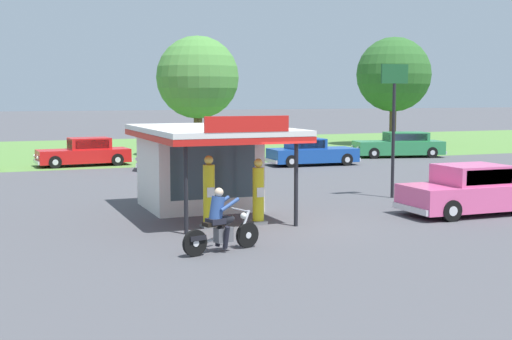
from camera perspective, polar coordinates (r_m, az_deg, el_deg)
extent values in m
plane|color=#4C4C51|center=(20.76, 3.07, -4.46)|extent=(300.00, 300.00, 0.00)
cube|color=#56843D|center=(49.45, -11.47, 1.59)|extent=(120.00, 24.00, 0.01)
cube|color=silver|center=(23.81, -4.66, 0.08)|extent=(3.49, 3.25, 2.62)
cube|color=#384C56|center=(22.28, -3.47, -0.19)|extent=(2.79, 0.05, 1.68)
cube|color=silver|center=(22.37, -3.65, 3.28)|extent=(4.19, 6.56, 0.16)
cube|color=red|center=(22.38, -3.65, 2.82)|extent=(4.19, 6.56, 0.18)
cube|color=red|center=(19.29, -0.71, 3.73)|extent=(2.44, 0.08, 0.44)
cylinder|color=black|center=(20.40, 3.25, -0.92)|extent=(0.12, 0.12, 2.62)
cylinder|color=black|center=(19.27, -5.68, -1.35)|extent=(0.12, 0.12, 2.62)
cube|color=slate|center=(20.41, -3.80, -4.50)|extent=(0.44, 0.44, 0.10)
cylinder|color=yellow|center=(20.27, -3.82, -1.99)|extent=(0.34, 0.34, 1.71)
cube|color=white|center=(20.08, -3.66, -1.81)|extent=(0.22, 0.02, 0.28)
sphere|color=#EACC4C|center=(20.15, -3.84, 0.81)|extent=(0.26, 0.26, 0.26)
cube|color=slate|center=(20.91, 0.18, -4.23)|extent=(0.44, 0.44, 0.10)
cylinder|color=yellow|center=(20.78, 0.19, -1.96)|extent=(0.34, 0.34, 1.57)
cube|color=white|center=(20.60, 0.37, -1.81)|extent=(0.22, 0.02, 0.28)
sphere|color=#EACC4C|center=(20.67, 0.19, 0.58)|extent=(0.26, 0.26, 0.26)
cylinder|color=black|center=(17.66, -0.70, -5.27)|extent=(0.64, 0.28, 0.64)
cylinder|color=silver|center=(17.66, -0.70, -5.27)|extent=(0.19, 0.16, 0.16)
cylinder|color=black|center=(16.79, -4.95, -5.89)|extent=(0.64, 0.28, 0.64)
cylinder|color=silver|center=(16.79, -4.95, -5.89)|extent=(0.19, 0.16, 0.16)
ellipsoid|color=black|center=(17.18, -2.51, -4.03)|extent=(0.61, 0.39, 0.24)
cube|color=#59595E|center=(17.22, -2.64, -5.23)|extent=(0.49, 0.36, 0.36)
cube|color=black|center=(17.00, -3.47, -4.36)|extent=(0.53, 0.39, 0.10)
cylinder|color=silver|center=(17.55, -0.96, -4.41)|extent=(0.37, 0.17, 0.71)
cylinder|color=silver|center=(17.41, -1.28, -3.23)|extent=(0.23, 0.68, 0.04)
sphere|color=silver|center=(17.50, -1.02, -3.71)|extent=(0.16, 0.16, 0.16)
cube|color=black|center=(16.79, -4.81, -5.47)|extent=(0.47, 0.30, 0.12)
cylinder|color=silver|center=(17.14, -4.00, -5.77)|extent=(0.70, 0.28, 0.18)
cube|color=black|center=(17.02, -3.28, -4.13)|extent=(0.48, 0.44, 0.14)
cylinder|color=black|center=(17.34, -3.03, -5.29)|extent=(0.18, 0.26, 0.56)
cylinder|color=black|center=(17.08, -2.41, -5.46)|extent=(0.18, 0.26, 0.56)
cylinder|color=#2D4C8C|center=(16.99, -3.17, -3.07)|extent=(0.48, 0.42, 0.60)
sphere|color=beige|center=(16.97, -3.01, -1.81)|extent=(0.22, 0.22, 0.22)
cylinder|color=#2D4C8C|center=(17.28, -2.90, -2.64)|extent=(0.54, 0.24, 0.31)
cylinder|color=#2D4C8C|center=(16.96, -2.12, -2.81)|extent=(0.54, 0.24, 0.31)
cube|color=#E55993|center=(23.76, 17.50, -1.98)|extent=(5.06, 1.94, 0.79)
cube|color=#E55993|center=(23.50, 17.02, -0.33)|extent=(2.04, 1.71, 0.61)
cube|color=#283847|center=(24.13, 18.88, -0.23)|extent=(0.04, 1.51, 0.49)
cube|color=#283847|center=(24.16, 15.79, -0.13)|extent=(1.74, 0.03, 0.46)
cube|color=#283847|center=(22.86, 18.32, -0.55)|extent=(1.74, 0.03, 0.46)
cube|color=silver|center=(22.30, 12.34, -3.07)|extent=(0.12, 1.84, 0.18)
cylinder|color=black|center=(25.58, 19.21, -2.04)|extent=(0.66, 0.20, 0.66)
cylinder|color=silver|center=(25.58, 19.21, -2.04)|extent=(0.30, 0.22, 0.30)
cylinder|color=black|center=(23.50, 12.82, -2.54)|extent=(0.66, 0.20, 0.66)
cylinder|color=silver|center=(23.50, 12.82, -2.54)|extent=(0.30, 0.22, 0.30)
cylinder|color=black|center=(22.04, 15.48, -3.18)|extent=(0.66, 0.20, 0.66)
cylinder|color=silver|center=(22.04, 15.48, -3.18)|extent=(0.30, 0.22, 0.30)
cube|color=#2D844C|center=(43.94, 11.40, 1.79)|extent=(5.62, 3.09, 0.80)
cube|color=#2D844C|center=(44.06, 12.01, 2.66)|extent=(2.77, 2.20, 0.54)
cube|color=#283847|center=(43.67, 10.52, 2.66)|extent=(0.38, 1.45, 0.43)
cube|color=#283847|center=(43.29, 12.38, 2.59)|extent=(2.03, 0.51, 0.41)
cube|color=#283847|center=(44.83, 11.65, 2.73)|extent=(2.03, 0.51, 0.41)
cube|color=silver|center=(43.15, 8.02, 1.40)|extent=(0.54, 1.79, 0.18)
cube|color=silver|center=(44.93, 14.64, 1.44)|extent=(0.54, 1.79, 0.18)
sphere|color=white|center=(42.54, 8.23, 1.76)|extent=(0.18, 0.18, 0.18)
sphere|color=white|center=(43.71, 7.79, 1.88)|extent=(0.18, 0.18, 0.18)
cylinder|color=black|center=(42.55, 9.49, 1.35)|extent=(0.69, 0.35, 0.66)
cylinder|color=silver|center=(42.55, 9.49, 1.35)|extent=(0.34, 0.28, 0.30)
cylinder|color=black|center=(44.25, 8.80, 1.54)|extent=(0.69, 0.35, 0.66)
cylinder|color=silver|center=(44.25, 8.80, 1.54)|extent=(0.34, 0.28, 0.30)
cylinder|color=black|center=(43.77, 14.02, 1.38)|extent=(0.69, 0.35, 0.66)
cylinder|color=silver|center=(43.77, 14.02, 1.38)|extent=(0.34, 0.28, 0.30)
cylinder|color=black|center=(45.42, 13.18, 1.57)|extent=(0.69, 0.35, 0.66)
cylinder|color=silver|center=(45.42, 13.18, 1.57)|extent=(0.34, 0.28, 0.30)
cube|color=#19479E|center=(38.30, 4.59, 1.21)|extent=(4.79, 2.14, 0.73)
cube|color=#19479E|center=(38.09, 4.01, 2.15)|extent=(1.92, 1.77, 0.55)
cube|color=#283847|center=(38.44, 5.25, 2.18)|extent=(0.11, 1.50, 0.44)
cube|color=#283847|center=(38.85, 3.54, 2.23)|extent=(1.57, 0.10, 0.42)
cube|color=#283847|center=(37.32, 4.50, 2.07)|extent=(1.57, 0.10, 0.42)
cube|color=silver|center=(39.32, 7.78, 0.95)|extent=(0.21, 1.82, 0.18)
cube|color=silver|center=(37.45, 1.24, 0.74)|extent=(0.21, 1.82, 0.18)
sphere|color=white|center=(39.85, 7.40, 1.42)|extent=(0.18, 0.18, 0.18)
sphere|color=white|center=(38.76, 8.20, 1.28)|extent=(0.18, 0.18, 0.18)
cylinder|color=black|center=(39.79, 6.19, 1.07)|extent=(0.67, 0.23, 0.66)
cylinder|color=silver|center=(39.79, 6.19, 1.07)|extent=(0.31, 0.23, 0.30)
cylinder|color=black|center=(38.17, 7.33, 0.84)|extent=(0.67, 0.23, 0.66)
cylinder|color=silver|center=(38.17, 7.33, 0.84)|extent=(0.31, 0.23, 0.30)
cylinder|color=black|center=(38.56, 1.88, 0.94)|extent=(0.67, 0.23, 0.66)
cylinder|color=silver|center=(38.56, 1.88, 0.94)|extent=(0.31, 0.23, 0.30)
cylinder|color=black|center=(36.89, 2.86, 0.70)|extent=(0.67, 0.23, 0.66)
cylinder|color=silver|center=(36.89, 2.86, 0.70)|extent=(0.31, 0.23, 0.30)
cube|color=#E55993|center=(36.00, -5.36, 0.95)|extent=(5.44, 3.09, 0.81)
cube|color=#E55993|center=(35.94, -5.15, 2.04)|extent=(2.43, 2.06, 0.56)
cube|color=#283847|center=(35.95, -6.79, 2.02)|extent=(0.41, 1.33, 0.45)
cube|color=#283847|center=(35.18, -5.14, 1.95)|extent=(1.72, 0.51, 0.42)
cube|color=#283847|center=(36.70, -5.16, 2.12)|extent=(1.72, 0.51, 0.42)
cube|color=silver|center=(36.11, -9.50, 0.46)|extent=(0.57, 1.64, 0.18)
cube|color=silver|center=(36.13, -1.22, 0.55)|extent=(0.57, 1.64, 0.18)
sphere|color=white|center=(35.52, -9.59, 0.89)|extent=(0.18, 0.18, 0.18)
sphere|color=white|center=(36.64, -9.47, 1.05)|extent=(0.18, 0.18, 0.18)
cylinder|color=black|center=(35.24, -8.21, 0.39)|extent=(0.69, 0.37, 0.66)
cylinder|color=silver|center=(35.24, -8.21, 0.39)|extent=(0.35, 0.29, 0.30)
cylinder|color=black|center=(36.87, -8.09, 0.65)|extent=(0.69, 0.37, 0.66)
cylinder|color=silver|center=(36.87, -8.09, 0.65)|extent=(0.35, 0.29, 0.30)
cylinder|color=black|center=(35.25, -2.50, 0.45)|extent=(0.69, 0.37, 0.66)
cylinder|color=silver|center=(35.25, -2.50, 0.45)|extent=(0.35, 0.29, 0.30)
cylinder|color=black|center=(36.88, -2.64, 0.70)|extent=(0.69, 0.37, 0.66)
cylinder|color=silver|center=(36.88, -2.64, 0.70)|extent=(0.35, 0.29, 0.30)
cube|color=red|center=(38.96, -13.75, 1.12)|extent=(4.90, 2.13, 0.71)
cube|color=red|center=(38.98, -13.30, 2.11)|extent=(2.20, 1.73, 0.61)
cube|color=#283847|center=(38.78, -14.79, 2.05)|extent=(0.13, 1.42, 0.48)
cube|color=#283847|center=(38.21, -13.06, 2.03)|extent=(1.78, 0.15, 0.46)
cube|color=#283847|center=(39.74, -13.53, 2.17)|extent=(1.78, 0.15, 0.46)
cube|color=silver|center=(38.58, -17.27, 0.63)|extent=(0.23, 1.73, 0.18)
cube|color=silver|center=(39.53, -10.30, 0.93)|extent=(0.23, 1.73, 0.18)
sphere|color=white|center=(37.98, -17.18, 0.95)|extent=(0.18, 0.18, 0.18)
sphere|color=white|center=(39.12, -17.42, 1.09)|extent=(0.18, 0.18, 0.18)
cylinder|color=black|center=(37.86, -15.90, 0.61)|extent=(0.67, 0.24, 0.66)
cylinder|color=silver|center=(37.86, -15.90, 0.61)|extent=(0.31, 0.24, 0.30)
cylinder|color=black|center=(39.52, -16.30, 0.82)|extent=(0.67, 0.24, 0.66)
cylinder|color=silver|center=(39.52, -16.30, 0.82)|extent=(0.31, 0.24, 0.30)
cylinder|color=black|center=(38.51, -11.12, 0.82)|extent=(0.67, 0.24, 0.66)
cylinder|color=silver|center=(38.51, -11.12, 0.82)|extent=(0.31, 0.24, 0.30)
cylinder|color=black|center=(40.15, -11.71, 1.02)|extent=(0.67, 0.24, 0.66)
cylinder|color=silver|center=(40.15, -11.71, 1.02)|extent=(0.31, 0.24, 0.30)
cylinder|color=brown|center=(54.23, 10.97, 3.68)|extent=(0.51, 0.51, 3.21)
sphere|color=#2D6028|center=(54.21, 11.05, 7.58)|extent=(5.56, 5.56, 5.56)
sphere|color=#2D6028|center=(54.97, 10.45, 6.99)|extent=(3.04, 3.04, 3.04)
cylinder|color=brown|center=(43.95, -4.69, 3.06)|extent=(0.53, 0.53, 2.95)
sphere|color=#4C893D|center=(43.90, -4.73, 7.46)|extent=(5.08, 5.08, 5.08)
sphere|color=#4C893D|center=(43.68, -5.30, 6.80)|extent=(3.02, 3.02, 3.02)
cylinder|color=black|center=(26.43, 11.01, 2.31)|extent=(0.12, 0.12, 4.20)
cube|color=#195128|center=(26.39, 11.12, 7.62)|extent=(1.10, 0.08, 0.70)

